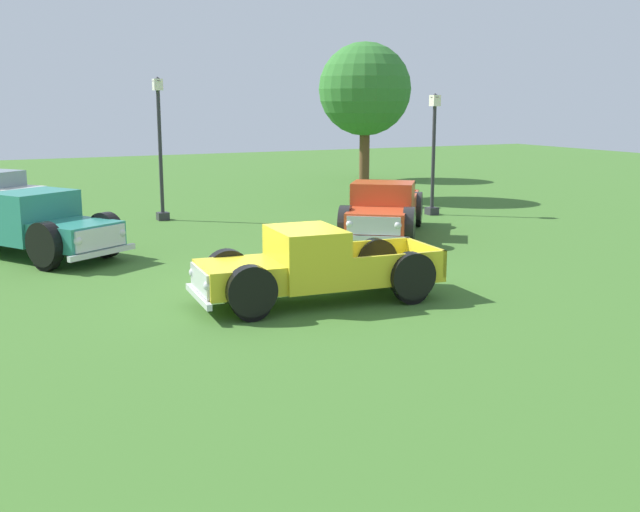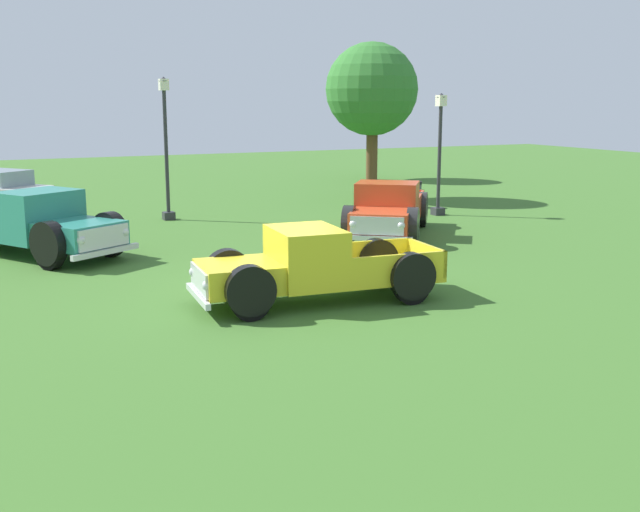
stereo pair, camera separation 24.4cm
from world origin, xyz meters
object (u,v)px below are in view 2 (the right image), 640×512
at_px(pickup_truck_foreground, 303,268).
at_px(oak_tree_west, 375,101).
at_px(pickup_truck_behind_right, 387,211).
at_px(trash_can, 414,194).
at_px(oak_tree_east, 372,90).
at_px(lamp_post_near, 166,146).
at_px(lamp_post_far, 440,152).
at_px(pickup_truck_behind_left, 41,225).

height_order(pickup_truck_foreground, oak_tree_west, oak_tree_west).
bearing_deg(pickup_truck_foreground, pickup_truck_behind_right, 47.56).
bearing_deg(pickup_truck_foreground, trash_can, 49.08).
bearing_deg(oak_tree_east, lamp_post_near, -168.71).
height_order(pickup_truck_foreground, pickup_truck_behind_right, pickup_truck_behind_right).
bearing_deg(oak_tree_west, lamp_post_far, -108.78).
bearing_deg(oak_tree_east, trash_can, -83.33).
height_order(pickup_truck_behind_right, oak_tree_west, oak_tree_west).
bearing_deg(oak_tree_east, pickup_truck_behind_right, -116.04).
xyz_separation_m(lamp_post_near, oak_tree_east, (8.45, 1.69, 1.83)).
xyz_separation_m(pickup_truck_behind_left, oak_tree_east, (12.83, 6.26, 3.43)).
height_order(pickup_truck_behind_right, lamp_post_near, lamp_post_near).
bearing_deg(pickup_truck_behind_left, lamp_post_near, 46.29).
relative_size(lamp_post_far, oak_tree_west, 0.74).
relative_size(lamp_post_near, oak_tree_east, 0.76).
bearing_deg(lamp_post_near, lamp_post_far, -18.78).
xyz_separation_m(lamp_post_near, lamp_post_far, (8.51, -2.89, -0.26)).
distance_m(pickup_truck_foreground, pickup_truck_behind_right, 7.58).
xyz_separation_m(lamp_post_far, oak_tree_east, (-0.06, 4.58, 2.08)).
bearing_deg(lamp_post_near, trash_can, -6.25).
bearing_deg(pickup_truck_behind_left, pickup_truck_foreground, -59.93).
bearing_deg(pickup_truck_foreground, lamp_post_far, 44.06).
xyz_separation_m(lamp_post_near, oak_tree_west, (12.33, 8.31, 1.39)).
relative_size(pickup_truck_behind_left, oak_tree_east, 0.93).
relative_size(pickup_truck_behind_left, oak_tree_west, 1.02).
distance_m(pickup_truck_behind_left, oak_tree_east, 14.68).
relative_size(pickup_truck_behind_right, oak_tree_west, 0.94).
xyz_separation_m(trash_can, oak_tree_west, (3.56, 9.27, 3.30)).
relative_size(pickup_truck_foreground, oak_tree_west, 0.89).
xyz_separation_m(lamp_post_near, trash_can, (8.76, -0.96, -1.91)).
height_order(pickup_truck_behind_left, lamp_post_far, lamp_post_far).
height_order(pickup_truck_foreground, lamp_post_far, lamp_post_far).
relative_size(pickup_truck_foreground, pickup_truck_behind_left, 0.88).
relative_size(pickup_truck_foreground, trash_can, 5.15).
relative_size(oak_tree_east, oak_tree_west, 1.10).
distance_m(pickup_truck_foreground, lamp_post_far, 12.45).
xyz_separation_m(lamp_post_far, oak_tree_west, (3.81, 11.21, 1.65)).
height_order(pickup_truck_behind_left, oak_tree_east, oak_tree_east).
height_order(pickup_truck_behind_right, trash_can, pickup_truck_behind_right).
bearing_deg(pickup_truck_behind_right, pickup_truck_foreground, -132.44).
distance_m(oak_tree_east, oak_tree_west, 7.69).
bearing_deg(lamp_post_far, lamp_post_near, 161.22).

